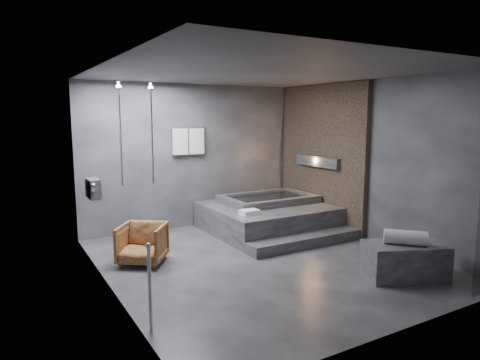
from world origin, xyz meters
TOP-DOWN VIEW (x-y plane):
  - room at (0.40, 0.24)m, footprint 5.00×5.04m
  - tub_deck at (1.05, 1.45)m, footprint 2.20×2.00m
  - tub_step at (1.05, 0.27)m, footprint 2.20×0.36m
  - concrete_bench at (1.32, -1.52)m, footprint 1.20×0.95m
  - driftwood_chair at (-1.60, 0.82)m, footprint 0.91×0.91m
  - rolled_towel at (1.28, -1.55)m, footprint 0.52×0.54m
  - deck_towel at (0.33, 0.92)m, footprint 0.32×0.23m

SIDE VIEW (x-z plane):
  - tub_step at x=1.05m, z-range 0.00..0.18m
  - concrete_bench at x=1.32m, z-range 0.00..0.47m
  - tub_deck at x=1.05m, z-range 0.00..0.50m
  - driftwood_chair at x=-1.60m, z-range 0.00..0.60m
  - deck_towel at x=0.33m, z-range 0.50..0.58m
  - rolled_towel at x=1.28m, z-range 0.47..0.67m
  - room at x=0.40m, z-range 0.32..3.14m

